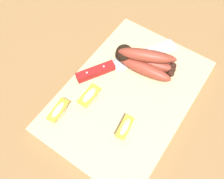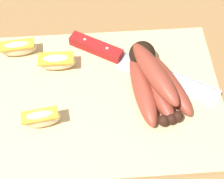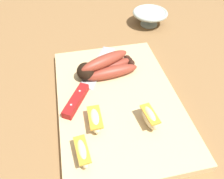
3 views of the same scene
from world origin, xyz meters
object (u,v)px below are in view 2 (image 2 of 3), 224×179
at_px(apple_wedge_middle, 41,119).
at_px(apple_wedge_far, 57,62).
at_px(banana_bunch, 153,79).
at_px(apple_wedge_near, 18,48).
at_px(chefs_knife, 120,58).

distance_m(apple_wedge_middle, apple_wedge_far, 0.11).
xyz_separation_m(apple_wedge_middle, apple_wedge_far, (0.02, 0.11, -0.00)).
bearing_deg(banana_bunch, apple_wedge_near, 159.57).
distance_m(banana_bunch, chefs_knife, 0.08).
xyz_separation_m(apple_wedge_near, apple_wedge_far, (0.07, -0.03, -0.00)).
distance_m(chefs_knife, apple_wedge_near, 0.18).
relative_size(apple_wedge_near, apple_wedge_far, 1.01).
relative_size(banana_bunch, apple_wedge_middle, 2.56).
height_order(apple_wedge_near, apple_wedge_far, same).
xyz_separation_m(chefs_knife, apple_wedge_far, (-0.11, -0.01, 0.01)).
bearing_deg(apple_wedge_near, chefs_knife, -8.10).
bearing_deg(apple_wedge_near, apple_wedge_far, -26.68).
bearing_deg(apple_wedge_middle, apple_wedge_near, 108.18).
xyz_separation_m(apple_wedge_near, apple_wedge_middle, (0.05, -0.15, 0.00)).
bearing_deg(apple_wedge_middle, apple_wedge_far, 79.31).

